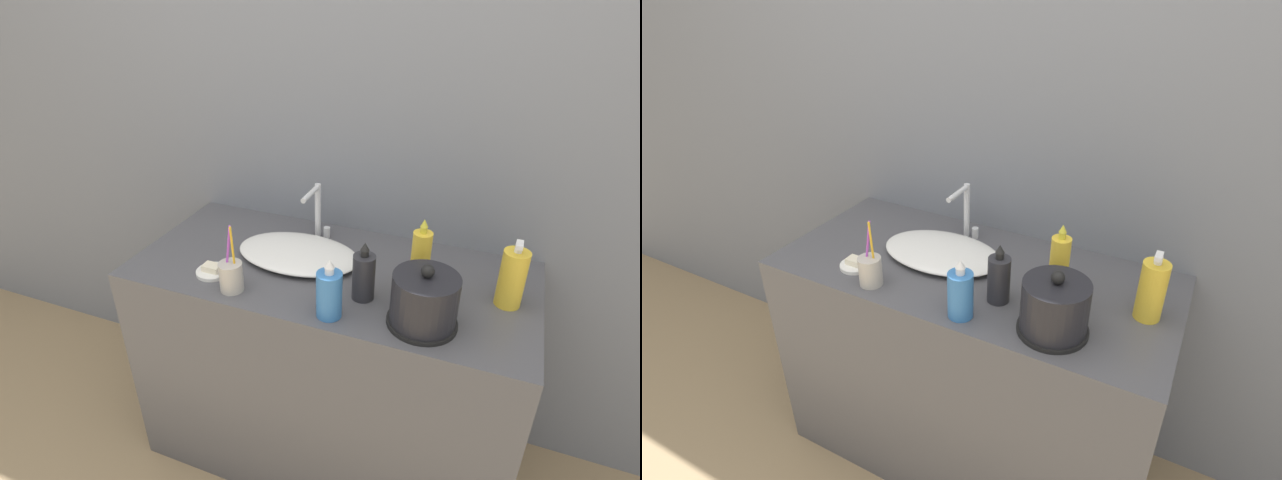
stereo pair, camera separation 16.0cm
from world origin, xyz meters
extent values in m
cube|color=slate|center=(0.00, 0.62, 1.30)|extent=(6.00, 0.04, 2.60)
cube|color=#4C4C51|center=(0.00, 0.30, 0.42)|extent=(1.31, 0.60, 0.84)
ellipsoid|color=white|center=(-0.12, 0.32, 0.87)|extent=(0.42, 0.27, 0.04)
cylinder|color=silver|center=(-0.12, 0.50, 0.95)|extent=(0.02, 0.02, 0.20)
cylinder|color=silver|center=(-0.12, 0.43, 1.04)|extent=(0.02, 0.13, 0.02)
cylinder|color=silver|center=(-0.09, 0.50, 0.86)|extent=(0.02, 0.02, 0.04)
cylinder|color=black|center=(0.34, 0.13, 0.85)|extent=(0.20, 0.20, 0.01)
cylinder|color=black|center=(0.34, 0.13, 0.92)|extent=(0.18, 0.18, 0.15)
sphere|color=black|center=(0.34, 0.13, 1.02)|extent=(0.04, 0.04, 0.04)
cylinder|color=#B7B2A8|center=(-0.24, 0.08, 0.89)|extent=(0.07, 0.07, 0.09)
cylinder|color=yellow|center=(-0.23, 0.08, 0.97)|extent=(0.01, 0.02, 0.18)
cylinder|color=#B24CCC|center=(-0.25, 0.09, 0.97)|extent=(0.03, 0.03, 0.17)
cylinder|color=#B24CCC|center=(-0.25, 0.08, 0.96)|extent=(0.02, 0.03, 0.15)
cylinder|color=gold|center=(0.55, 0.31, 0.93)|extent=(0.07, 0.07, 0.18)
cylinder|color=white|center=(0.55, 0.31, 1.03)|extent=(0.02, 0.02, 0.02)
cube|color=white|center=(0.55, 0.30, 1.05)|extent=(0.02, 0.04, 0.01)
cylinder|color=#3370B7|center=(0.08, 0.07, 0.91)|extent=(0.07, 0.07, 0.14)
cylinder|color=white|center=(0.08, 0.07, 0.99)|extent=(0.03, 0.03, 0.02)
cone|color=white|center=(0.08, 0.07, 1.02)|extent=(0.03, 0.03, 0.02)
cylinder|color=gold|center=(0.29, 0.30, 0.94)|extent=(0.06, 0.06, 0.19)
cylinder|color=gold|center=(0.29, 0.30, 1.05)|extent=(0.02, 0.02, 0.02)
cone|color=gold|center=(0.29, 0.30, 1.07)|extent=(0.02, 0.02, 0.02)
cylinder|color=#28282D|center=(0.15, 0.19, 0.92)|extent=(0.07, 0.07, 0.14)
cylinder|color=black|center=(0.15, 0.19, 1.00)|extent=(0.02, 0.02, 0.02)
cone|color=black|center=(0.15, 0.19, 1.02)|extent=(0.03, 0.03, 0.02)
cylinder|color=white|center=(-0.34, 0.13, 0.85)|extent=(0.11, 0.11, 0.01)
cube|color=#EFE5C6|center=(-0.34, 0.13, 0.87)|extent=(0.06, 0.04, 0.02)
camera|label=1|loc=(0.48, -1.00, 1.72)|focal=28.00mm
camera|label=2|loc=(0.63, -0.93, 1.72)|focal=28.00mm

